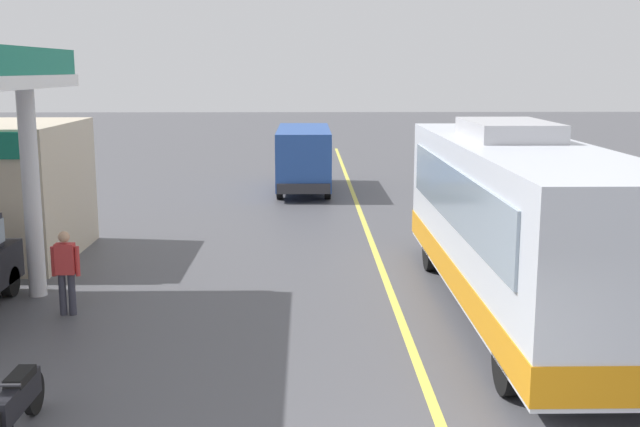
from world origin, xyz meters
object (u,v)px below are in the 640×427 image
object	(u,v)px
pedestrian_by_shop	(66,268)
minibus_opposing_lane	(304,153)
coach_bus_main	(517,227)
motorcycle_parked_forecourt	(18,401)

from	to	relation	value
pedestrian_by_shop	minibus_opposing_lane	bearing A→B (deg)	73.78
coach_bus_main	pedestrian_by_shop	xyz separation A→B (m)	(-8.71, 0.00, -0.79)
coach_bus_main	minibus_opposing_lane	size ratio (longest dim) A/B	1.80
pedestrian_by_shop	coach_bus_main	bearing A→B (deg)	-0.02
minibus_opposing_lane	motorcycle_parked_forecourt	bearing A→B (deg)	-100.12
coach_bus_main	motorcycle_parked_forecourt	xyz separation A→B (m)	(-7.85, -5.03, -1.28)
coach_bus_main	pedestrian_by_shop	world-z (taller)	coach_bus_main
coach_bus_main	minibus_opposing_lane	xyz separation A→B (m)	(-4.16, 15.64, -0.25)
coach_bus_main	motorcycle_parked_forecourt	world-z (taller)	coach_bus_main
minibus_opposing_lane	pedestrian_by_shop	bearing A→B (deg)	-106.22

